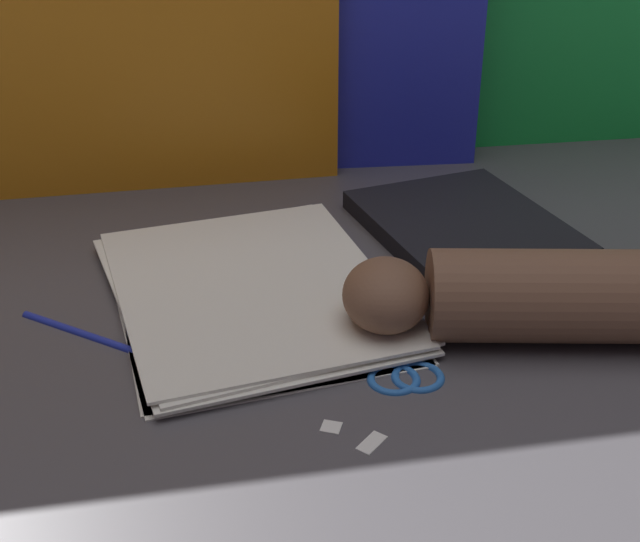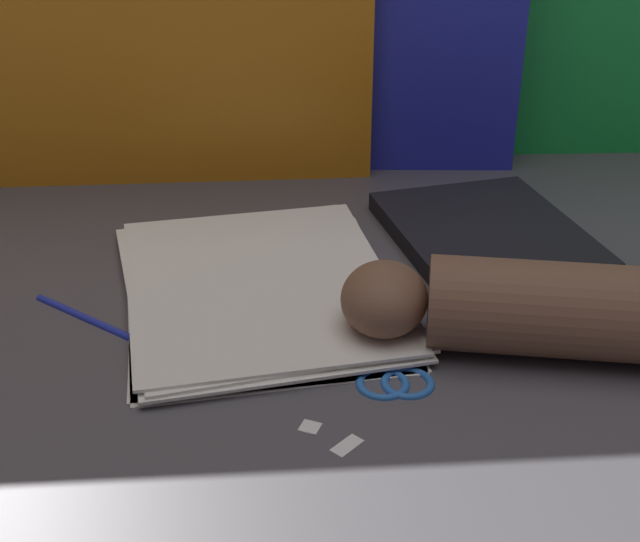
% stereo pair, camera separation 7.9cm
% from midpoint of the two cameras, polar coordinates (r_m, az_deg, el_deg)
% --- Properties ---
extents(ground_plane, '(6.00, 6.00, 0.00)m').
position_cam_midpoint_polar(ground_plane, '(0.83, 3.18, -3.42)').
color(ground_plane, '#4C494F').
extents(paper_stack, '(0.28, 0.34, 0.02)m').
position_cam_midpoint_polar(paper_stack, '(0.87, -1.31, -1.20)').
color(paper_stack, white).
rests_on(paper_stack, ground_plane).
extents(book_closed, '(0.21, 0.25, 0.02)m').
position_cam_midpoint_polar(book_closed, '(0.99, 12.84, 2.28)').
color(book_closed, black).
rests_on(book_closed, ground_plane).
extents(scissors, '(0.11, 0.17, 0.01)m').
position_cam_midpoint_polar(scissors, '(0.77, 7.49, -5.69)').
color(scissors, silver).
rests_on(scissors, ground_plane).
extents(hand_forearm, '(0.30, 0.17, 0.08)m').
position_cam_midpoint_polar(hand_forearm, '(0.80, 15.18, -2.32)').
color(hand_forearm, brown).
rests_on(hand_forearm, ground_plane).
extents(paper_scrap_near, '(0.03, 0.03, 0.00)m').
position_cam_midpoint_polar(paper_scrap_near, '(0.68, 5.11, -11.17)').
color(paper_scrap_near, white).
rests_on(paper_scrap_near, ground_plane).
extents(paper_scrap_mid, '(0.02, 0.02, 0.00)m').
position_cam_midpoint_polar(paper_scrap_mid, '(0.70, 2.63, -10.03)').
color(paper_scrap_mid, white).
rests_on(paper_scrap_mid, ground_plane).
extents(pen, '(0.11, 0.11, 0.01)m').
position_cam_midpoint_polar(pen, '(0.84, -11.80, -3.06)').
color(pen, '#2333B2').
rests_on(pen, ground_plane).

